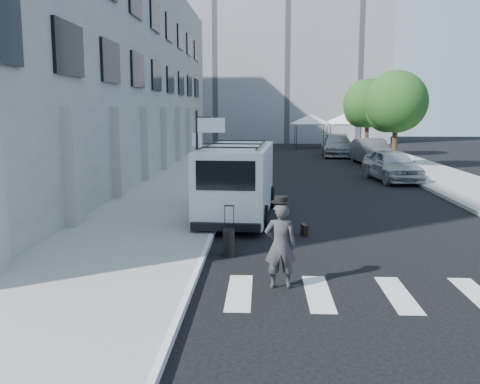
# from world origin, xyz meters

# --- Properties ---
(ground) EXTENTS (120.00, 120.00, 0.00)m
(ground) POSITION_xyz_m (0.00, 0.00, 0.00)
(ground) COLOR black
(ground) RESTS_ON ground
(sidewalk_left) EXTENTS (4.50, 48.00, 0.15)m
(sidewalk_left) POSITION_xyz_m (-4.25, 16.00, 0.07)
(sidewalk_left) COLOR gray
(sidewalk_left) RESTS_ON ground
(sidewalk_right) EXTENTS (4.00, 56.00, 0.15)m
(sidewalk_right) POSITION_xyz_m (9.00, 20.00, 0.07)
(sidewalk_right) COLOR gray
(sidewalk_right) RESTS_ON ground
(building_left) EXTENTS (10.00, 44.00, 12.00)m
(building_left) POSITION_xyz_m (-11.50, 18.00, 6.00)
(building_left) COLOR gray
(building_left) RESTS_ON ground
(building_far) EXTENTS (22.00, 12.00, 25.00)m
(building_far) POSITION_xyz_m (2.00, 50.00, 12.50)
(building_far) COLOR slate
(building_far) RESTS_ON ground
(sign_pole) EXTENTS (1.03, 0.07, 3.50)m
(sign_pole) POSITION_xyz_m (-2.36, 3.20, 2.65)
(sign_pole) COLOR black
(sign_pole) RESTS_ON sidewalk_left
(tree_near) EXTENTS (3.80, 3.83, 6.03)m
(tree_near) POSITION_xyz_m (7.50, 20.15, 3.97)
(tree_near) COLOR black
(tree_near) RESTS_ON ground
(tree_far) EXTENTS (3.80, 3.83, 6.03)m
(tree_far) POSITION_xyz_m (7.50, 29.15, 3.97)
(tree_far) COLOR black
(tree_far) RESTS_ON ground
(tent_left) EXTENTS (4.00, 4.00, 3.20)m
(tent_left) POSITION_xyz_m (4.00, 38.00, 2.71)
(tent_left) COLOR black
(tent_left) RESTS_ON ground
(tent_right) EXTENTS (4.00, 4.00, 3.20)m
(tent_right) POSITION_xyz_m (7.20, 38.50, 2.71)
(tent_right) COLOR black
(tent_right) RESTS_ON ground
(businessman) EXTENTS (0.67, 0.45, 1.82)m
(businessman) POSITION_xyz_m (-0.17, -2.66, 0.91)
(businessman) COLOR #2F2F32
(businessman) RESTS_ON ground
(briefcase) EXTENTS (0.19, 0.45, 0.34)m
(briefcase) POSITION_xyz_m (0.69, 2.00, 0.17)
(briefcase) COLOR black
(briefcase) RESTS_ON ground
(suitcase) EXTENTS (0.29, 0.46, 1.27)m
(suitcase) POSITION_xyz_m (-1.39, -0.22, 0.34)
(suitcase) COLOR black
(suitcase) RESTS_ON ground
(cargo_van) EXTENTS (2.64, 6.66, 2.45)m
(cargo_van) POSITION_xyz_m (-1.40, 4.72, 1.26)
(cargo_van) COLOR silver
(cargo_van) RESTS_ON ground
(parked_car_a) EXTENTS (2.56, 5.09, 1.66)m
(parked_car_a) POSITION_xyz_m (6.13, 14.26, 0.83)
(parked_car_a) COLOR #9FA1A6
(parked_car_a) RESTS_ON ground
(parked_car_b) EXTENTS (2.17, 5.33, 1.72)m
(parked_car_b) POSITION_xyz_m (6.74, 22.81, 0.86)
(parked_car_b) COLOR #4C4D53
(parked_car_b) RESTS_ON ground
(parked_car_c) EXTENTS (2.69, 5.98, 1.70)m
(parked_car_c) POSITION_xyz_m (5.33, 28.90, 0.85)
(parked_car_c) COLOR gray
(parked_car_c) RESTS_ON ground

